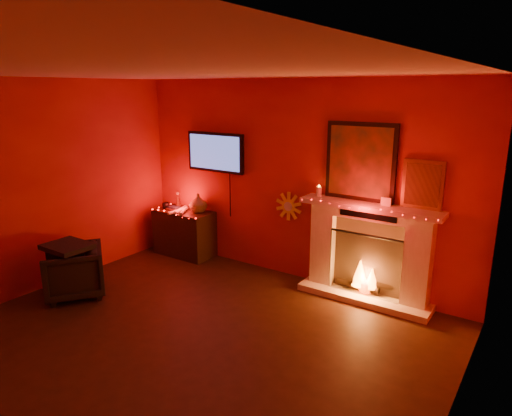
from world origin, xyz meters
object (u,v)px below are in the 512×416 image
(fireplace, at_px, (368,243))
(console_table, at_px, (185,230))
(tv, at_px, (215,152))
(armchair, at_px, (74,272))
(sunburst_clock, at_px, (289,206))

(fireplace, distance_m, console_table, 2.96)
(tv, distance_m, armchair, 2.55)
(fireplace, height_order, sunburst_clock, fireplace)
(fireplace, height_order, armchair, fireplace)
(fireplace, relative_size, armchair, 3.09)
(console_table, distance_m, armchair, 1.90)
(armchair, bearing_deg, console_table, 121.55)
(tv, height_order, console_table, tv)
(sunburst_clock, xyz_separation_m, console_table, (-1.75, -0.22, -0.60))
(tv, height_order, sunburst_clock, tv)
(fireplace, bearing_deg, tv, 178.50)
(fireplace, xyz_separation_m, sunburst_clock, (-1.19, 0.09, 0.28))
(tv, xyz_separation_m, armchair, (-0.65, -2.08, -1.33))
(sunburst_clock, relative_size, armchair, 0.57)
(fireplace, distance_m, armchair, 3.71)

